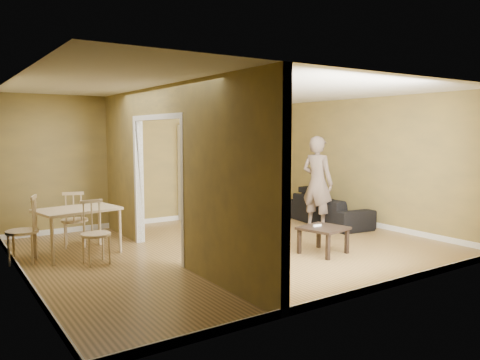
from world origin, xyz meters
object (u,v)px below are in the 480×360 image
object	(u,v)px
bookshelf	(198,172)
coffee_table	(323,231)
dining_table	(77,213)
chair_near	(96,232)
chair_far	(75,219)
chair_left	(22,230)
sofa	(329,205)
person	(317,175)

from	to	relation	value
bookshelf	coffee_table	distance (m)	3.76
dining_table	chair_near	bearing A→B (deg)	-83.13
coffee_table	dining_table	distance (m)	3.86
chair_far	dining_table	bearing A→B (deg)	97.12
chair_left	chair_near	world-z (taller)	chair_left
coffee_table	chair_far	size ratio (longest dim) A/B	0.68
bookshelf	chair_far	bearing A→B (deg)	-160.39
chair_left	coffee_table	bearing A→B (deg)	82.42
sofa	chair_near	distance (m)	4.94
chair_near	bookshelf	bearing A→B (deg)	35.95
chair_left	sofa	bearing A→B (deg)	105.93
bookshelf	chair_far	xyz separation A→B (m)	(-2.92, -1.04, -0.56)
sofa	chair_far	distance (m)	5.01
chair_left	chair_far	size ratio (longest dim) A/B	1.05
chair_far	sofa	bearing A→B (deg)	-174.22
chair_left	person	bearing A→B (deg)	103.17
person	coffee_table	size ratio (longest dim) A/B	3.37
coffee_table	person	bearing A→B (deg)	50.02
coffee_table	chair_far	distance (m)	4.11
sofa	bookshelf	size ratio (longest dim) A/B	0.98
chair_far	chair_near	bearing A→B (deg)	106.07
sofa	person	world-z (taller)	person
coffee_table	chair_left	xyz separation A→B (m)	(-4.03, 2.04, 0.14)
chair_near	chair_far	bearing A→B (deg)	87.44
dining_table	chair_left	xyz separation A→B (m)	(-0.80, -0.04, -0.16)
chair_left	chair_near	xyz separation A→B (m)	(0.89, -0.63, -0.03)
person	chair_near	bearing A→B (deg)	77.08
sofa	bookshelf	world-z (taller)	bookshelf
sofa	coffee_table	xyz separation A→B (m)	(-1.78, -1.70, -0.03)
sofa	chair_left	distance (m)	5.83
bookshelf	person	bearing A→B (deg)	-56.72
sofa	bookshelf	bearing A→B (deg)	52.55
coffee_table	dining_table	bearing A→B (deg)	147.13
chair_near	chair_far	size ratio (longest dim) A/B	0.98
coffee_table	chair_left	world-z (taller)	chair_left
dining_table	chair_left	size ratio (longest dim) A/B	1.18
coffee_table	chair_left	distance (m)	4.53
person	coffee_table	distance (m)	2.06
sofa	chair_near	world-z (taller)	chair_near
sofa	chair_far	size ratio (longest dim) A/B	2.15
dining_table	chair_near	xyz separation A→B (m)	(0.08, -0.68, -0.19)
sofa	chair_left	bearing A→B (deg)	94.14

